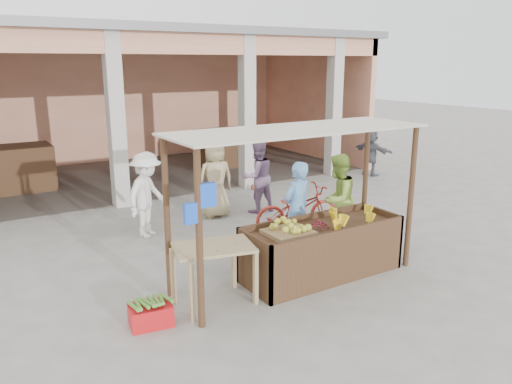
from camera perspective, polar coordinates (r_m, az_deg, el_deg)
ground at (r=7.94m, az=4.63°, el=-10.17°), size 60.00×60.00×0.00m
market_building at (r=15.34m, az=-15.63°, el=11.78°), size 14.40×6.40×4.20m
fruit_stall at (r=8.07m, az=7.56°, el=-6.75°), size 2.60×0.95×0.80m
stall_awning at (r=7.37m, az=4.57°, el=4.06°), size 4.09×1.35×2.39m
banana_heap at (r=8.19m, az=10.75°, el=-2.89°), size 1.03×0.56×0.19m
melon_tray at (r=7.55m, az=3.72°, el=-4.23°), size 0.68×0.59×0.19m
berry_heap at (r=7.86m, az=7.07°, el=-3.69°), size 0.42×0.35×0.14m
side_table at (r=6.97m, az=-4.84°, el=-7.25°), size 1.21×0.95×0.87m
papaya_pile at (r=6.89m, az=-4.88°, el=-5.34°), size 0.74×0.42×0.21m
red_crate at (r=6.81m, az=-11.95°, el=-13.59°), size 0.59×0.46×0.28m
plantain_bundle at (r=6.73m, az=-12.04°, el=-12.22°), size 0.42×0.29×0.08m
produce_sacks at (r=13.40m, az=0.25°, el=1.67°), size 0.83×0.52×0.63m
vendor_blue at (r=8.76m, az=4.70°, el=-1.54°), size 0.76×0.62×1.78m
vendor_green at (r=9.36m, az=9.30°, el=-0.57°), size 0.99×0.79×1.80m
motorcycle at (r=10.02m, az=4.74°, el=-1.83°), size 0.96×1.97×0.99m
shopper_a at (r=9.86m, az=-12.39°, el=0.06°), size 1.27×1.16×1.80m
shopper_c at (r=10.88m, az=-4.67°, el=1.94°), size 0.94×0.63×1.88m
shopper_d at (r=15.38m, az=13.02°, el=4.62°), size 0.74×1.44×1.50m
shopper_f at (r=11.23m, az=0.16°, el=2.14°), size 0.88×0.52×1.79m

